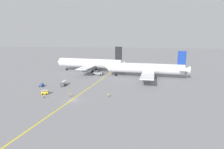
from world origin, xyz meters
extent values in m
plane|color=gray|center=(0.00, 0.00, 0.00)|extent=(600.00, 600.00, 0.00)
cube|color=yellow|center=(0.40, 10.00, 0.00)|extent=(16.32, 119.02, 0.01)
cylinder|color=silver|center=(-8.21, 56.46, 5.66)|extent=(43.46, 11.38, 5.98)
cone|color=silver|center=(-30.75, 59.34, 5.66)|extent=(3.47, 5.81, 5.50)
cone|color=silver|center=(14.13, 53.61, 5.66)|extent=(4.18, 5.20, 4.78)
cube|color=silver|center=(-6.08, 56.19, 4.77)|extent=(11.26, 39.32, 0.44)
cube|color=silver|center=(11.65, 53.93, 6.26)|extent=(4.82, 13.30, 0.28)
cube|color=black|center=(11.36, 53.97, 12.80)|extent=(4.41, 0.91, 8.29)
cylinder|color=#999EA3|center=(-5.69, 67.10, 2.97)|extent=(4.50, 3.11, 2.60)
cylinder|color=#999EA3|center=(-8.44, 45.53, 2.97)|extent=(4.50, 3.11, 2.60)
cylinder|color=slate|center=(-5.51, 52.69, 1.81)|extent=(0.28, 0.28, 2.33)
cylinder|color=black|center=(-5.51, 52.69, 0.65)|extent=(1.36, 0.71, 1.30)
cylinder|color=slate|center=(-4.65, 59.44, 1.81)|extent=(0.28, 0.28, 2.33)
cylinder|color=black|center=(-4.65, 59.44, 0.65)|extent=(1.36, 0.71, 1.30)
cylinder|color=slate|center=(-25.29, 58.64, 1.81)|extent=(0.28, 0.28, 2.33)
cylinder|color=black|center=(-25.29, 58.64, 0.65)|extent=(1.36, 0.71, 1.30)
cylinder|color=silver|center=(27.84, 43.64, 5.32)|extent=(43.10, 9.51, 5.73)
cone|color=silver|center=(5.35, 45.65, 5.32)|extent=(3.26, 5.50, 5.27)
cone|color=silver|center=(50.13, 41.64, 5.32)|extent=(3.99, 4.88, 4.58)
cube|color=silver|center=(29.97, 43.45, 4.46)|extent=(10.82, 50.27, 0.44)
cube|color=silver|center=(47.64, 41.86, 5.89)|extent=(4.35, 13.23, 0.28)
cube|color=#193899|center=(47.34, 41.89, 11.88)|extent=(4.41, 0.75, 7.40)
cylinder|color=#999EA3|center=(30.22, 57.45, 2.66)|extent=(4.41, 2.96, 2.60)
cylinder|color=#999EA3|center=(27.73, 29.62, 2.66)|extent=(4.41, 2.96, 2.60)
cylinder|color=slate|center=(30.67, 39.97, 1.69)|extent=(0.28, 0.28, 2.09)
cylinder|color=black|center=(30.67, 39.97, 0.65)|extent=(1.34, 0.66, 1.30)
cylinder|color=slate|center=(31.27, 46.74, 1.69)|extent=(0.28, 0.28, 2.09)
cylinder|color=black|center=(31.27, 46.74, 0.65)|extent=(1.34, 0.66, 1.30)
cylinder|color=slate|center=(10.81, 45.16, 1.69)|extent=(0.28, 0.28, 2.09)
cylinder|color=black|center=(10.81, 45.16, 0.65)|extent=(1.34, 0.66, 1.30)
cube|color=gray|center=(-0.36, 46.60, 1.07)|extent=(6.16, 4.00, 1.25)
cube|color=#333D47|center=(-1.60, 46.83, 2.15)|extent=(2.46, 2.73, 0.90)
cylinder|color=#4C4C51|center=(4.02, 45.77, 1.20)|extent=(3.18, 0.79, 0.20)
sphere|color=orange|center=(-1.60, 46.83, 2.78)|extent=(0.24, 0.24, 0.24)
cylinder|color=black|center=(-2.66, 45.52, 0.45)|extent=(0.94, 0.46, 0.90)
cylinder|color=black|center=(-2.10, 48.45, 0.45)|extent=(0.94, 0.46, 0.90)
cylinder|color=black|center=(1.38, 44.75, 0.45)|extent=(0.94, 0.46, 0.90)
cylinder|color=black|center=(1.94, 47.69, 0.45)|extent=(0.94, 0.46, 0.90)
cube|color=gold|center=(-14.21, 5.58, 0.80)|extent=(2.86, 2.03, 1.00)
cube|color=#B2B2B7|center=(-14.21, 5.58, 1.65)|extent=(3.01, 2.13, 0.12)
cylinder|color=black|center=(-14.79, 4.73, 0.30)|extent=(0.63, 0.33, 0.60)
cylinder|color=black|center=(-15.10, 6.10, 0.30)|extent=(0.63, 0.33, 0.60)
cylinder|color=black|center=(-13.33, 5.06, 0.30)|extent=(0.63, 0.33, 0.60)
cylinder|color=black|center=(-13.63, 6.42, 0.30)|extent=(0.63, 0.33, 0.60)
cube|color=#2D5199|center=(-21.34, 16.44, 0.85)|extent=(1.47, 1.97, 1.10)
cylinder|color=black|center=(-21.25, 16.97, 1.65)|extent=(0.16, 0.16, 0.50)
cylinder|color=black|center=(-20.77, 15.59, 0.30)|extent=(0.29, 0.62, 0.60)
cylinder|color=black|center=(-22.15, 15.81, 0.30)|extent=(0.29, 0.62, 0.60)
cylinder|color=black|center=(-20.53, 17.07, 0.30)|extent=(0.29, 0.62, 0.60)
cylinder|color=black|center=(-21.91, 17.29, 0.30)|extent=(0.29, 0.62, 0.60)
cylinder|color=silver|center=(-11.73, 19.99, 1.40)|extent=(2.22, 4.10, 2.00)
cube|color=#4C4C51|center=(-11.62, 17.99, 1.20)|extent=(1.86, 1.89, 1.80)
cylinder|color=black|center=(-10.99, 19.28, 0.30)|extent=(0.23, 0.61, 0.60)
cylinder|color=black|center=(-12.39, 19.20, 0.30)|extent=(0.23, 0.61, 0.60)
cylinder|color=black|center=(-11.07, 20.77, 0.30)|extent=(0.23, 0.61, 0.60)
cylinder|color=black|center=(-12.47, 20.70, 0.30)|extent=(0.23, 0.61, 0.60)
cylinder|color=#4C4C51|center=(12.54, 5.49, 0.41)|extent=(0.28, 0.28, 0.82)
cylinder|color=#D1E02D|center=(12.54, 5.49, 1.11)|extent=(0.36, 0.36, 0.58)
sphere|color=tan|center=(12.54, 5.49, 1.51)|extent=(0.22, 0.22, 0.22)
cylinder|color=#F24C19|center=(12.83, 5.43, 1.23)|extent=(0.05, 0.05, 0.40)
cylinder|color=black|center=(-12.26, 1.05, 0.40)|extent=(0.28, 0.28, 0.80)
cylinder|color=orange|center=(-12.26, 1.05, 1.08)|extent=(0.36, 0.36, 0.56)
sphere|color=tan|center=(-12.26, 1.05, 1.47)|extent=(0.22, 0.22, 0.22)
cylinder|color=#F24C19|center=(-12.55, 1.11, 1.19)|extent=(0.05, 0.05, 0.40)
cylinder|color=#4C4C51|center=(-2.63, 3.81, 0.41)|extent=(0.28, 0.28, 0.82)
cylinder|color=orange|center=(-2.63, 3.81, 1.11)|extent=(0.36, 0.36, 0.58)
sphere|color=tan|center=(-2.63, 3.81, 1.51)|extent=(0.22, 0.22, 0.22)
cylinder|color=#F24C19|center=(-2.66, 4.11, 1.23)|extent=(0.05, 0.05, 0.40)
camera|label=1|loc=(23.58, -64.75, 24.09)|focal=30.24mm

